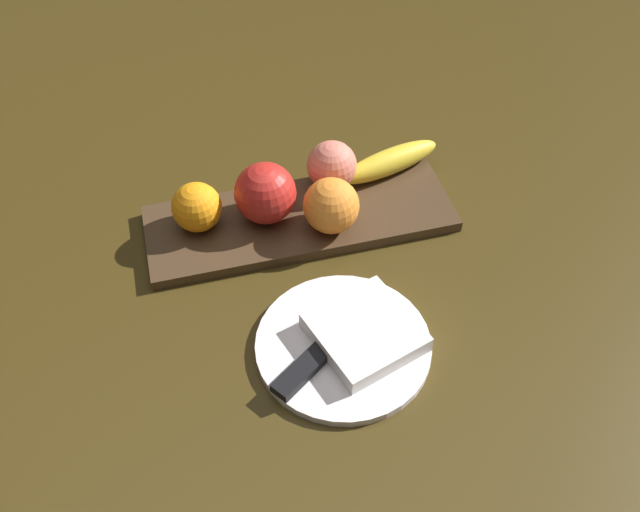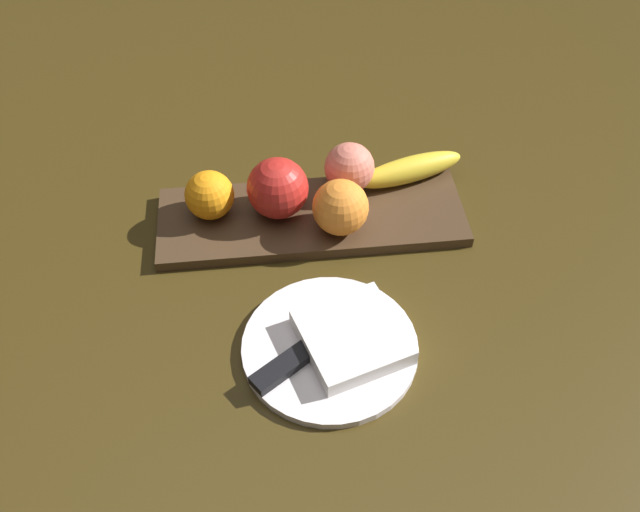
{
  "view_description": "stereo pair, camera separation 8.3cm",
  "coord_description": "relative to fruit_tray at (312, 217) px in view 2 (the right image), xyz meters",
  "views": [
    {
      "loc": [
        -0.12,
        -0.66,
        0.67
      ],
      "look_at": [
        0.02,
        -0.12,
        0.05
      ],
      "focal_mm": 38.79,
      "sensor_mm": 36.0,
      "label": 1
    },
    {
      "loc": [
        -0.04,
        -0.68,
        0.67
      ],
      "look_at": [
        0.02,
        -0.12,
        0.05
      ],
      "focal_mm": 38.79,
      "sensor_mm": 36.0,
      "label": 2
    }
  ],
  "objects": [
    {
      "name": "fruit_tray",
      "position": [
        0.0,
        0.0,
        0.0
      ],
      "size": [
        0.41,
        0.14,
        0.02
      ],
      "primitive_type": "cube",
      "color": "#463220",
      "rests_on": "ground_plane"
    },
    {
      "name": "banana",
      "position": [
        0.14,
        0.05,
        0.03
      ],
      "size": [
        0.16,
        0.08,
        0.04
      ],
      "primitive_type": "ellipsoid",
      "rotation": [
        0.0,
        0.0,
        3.41
      ],
      "color": "yellow",
      "rests_on": "fruit_tray"
    },
    {
      "name": "orange_near_apple",
      "position": [
        -0.13,
        0.01,
        0.04
      ],
      "size": [
        0.07,
        0.07,
        0.07
      ],
      "primitive_type": "sphere",
      "color": "orange",
      "rests_on": "fruit_tray"
    },
    {
      "name": "dinner_plate",
      "position": [
        -0.0,
        -0.21,
        -0.0
      ],
      "size": [
        0.2,
        0.2,
        0.01
      ],
      "primitive_type": "cylinder",
      "color": "white",
      "rests_on": "ground_plane"
    },
    {
      "name": "peach",
      "position": [
        0.06,
        0.05,
        0.04
      ],
      "size": [
        0.07,
        0.07,
        0.07
      ],
      "primitive_type": "sphere",
      "color": "#DD7561",
      "rests_on": "fruit_tray"
    },
    {
      "name": "knife",
      "position": [
        -0.04,
        -0.23,
        0.01
      ],
      "size": [
        0.16,
        0.12,
        0.01
      ],
      "rotation": [
        0.0,
        0.0,
        0.61
      ],
      "color": "silver",
      "rests_on": "dinner_plate"
    },
    {
      "name": "folded_napkin",
      "position": [
        0.03,
        -0.21,
        0.01
      ],
      "size": [
        0.14,
        0.14,
        0.02
      ],
      "primitive_type": "cube",
      "rotation": [
        0.0,
        0.0,
        0.3
      ],
      "color": "white",
      "rests_on": "dinner_plate"
    },
    {
      "name": "ground_plane",
      "position": [
        -0.02,
        0.01,
        -0.01
      ],
      "size": [
        2.4,
        2.4,
        0.0
      ],
      "primitive_type": "plane",
      "color": "#3C2E10"
    },
    {
      "name": "orange_near_banana",
      "position": [
        0.03,
        -0.03,
        0.04
      ],
      "size": [
        0.07,
        0.07,
        0.07
      ],
      "primitive_type": "sphere",
      "color": "orange",
      "rests_on": "fruit_tray"
    },
    {
      "name": "apple",
      "position": [
        -0.04,
        0.01,
        0.05
      ],
      "size": [
        0.08,
        0.08,
        0.08
      ],
      "primitive_type": "sphere",
      "color": "red",
      "rests_on": "fruit_tray"
    }
  ]
}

